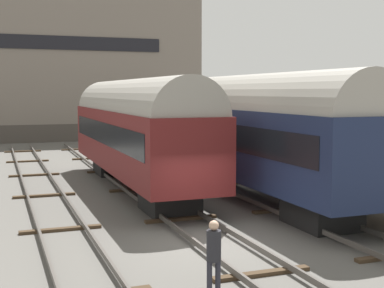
# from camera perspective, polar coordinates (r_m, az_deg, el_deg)

# --- Properties ---
(ground_plane) EXTENTS (200.00, 200.00, 0.00)m
(ground_plane) POSITION_cam_1_polar(r_m,az_deg,el_deg) (16.15, 2.38, -10.51)
(ground_plane) COLOR #56544F
(track_left) EXTENTS (2.60, 60.00, 0.26)m
(track_left) POSITION_cam_1_polar(r_m,az_deg,el_deg) (15.07, -12.49, -11.27)
(track_left) COLOR #4C4742
(track_left) RESTS_ON ground
(track_middle) EXTENTS (2.60, 60.00, 0.26)m
(track_middle) POSITION_cam_1_polar(r_m,az_deg,el_deg) (16.11, 2.38, -10.03)
(track_middle) COLOR #4C4742
(track_middle) RESTS_ON ground
(track_right) EXTENTS (2.60, 60.00, 0.26)m
(track_right) POSITION_cam_1_polar(r_m,az_deg,el_deg) (18.05, 14.65, -8.49)
(track_right) COLOR #4C4742
(track_right) RESTS_ON ground
(train_car_maroon) EXTENTS (2.99, 15.30, 5.05)m
(train_car_maroon) POSITION_cam_1_polar(r_m,az_deg,el_deg) (24.43, -6.06, 1.78)
(train_car_maroon) COLOR black
(train_car_maroon) RESTS_ON ground
(train_car_navy) EXTENTS (3.02, 15.30, 5.20)m
(train_car_navy) POSITION_cam_1_polar(r_m,az_deg,el_deg) (22.36, 6.62, 1.64)
(train_car_navy) COLOR black
(train_car_navy) RESTS_ON ground
(station_platform) EXTENTS (2.53, 10.40, 1.07)m
(station_platform) POSITION_cam_1_polar(r_m,az_deg,el_deg) (20.89, 17.54, -4.32)
(station_platform) COLOR brown
(station_platform) RESTS_ON ground
(person_worker) EXTENTS (0.32, 0.32, 1.71)m
(person_worker) POSITION_cam_1_polar(r_m,az_deg,el_deg) (11.85, 2.34, -11.35)
(person_worker) COLOR #282833
(person_worker) RESTS_ON ground
(warehouse_building) EXTENTS (28.64, 13.99, 15.86)m
(warehouse_building) POSITION_cam_1_polar(r_m,az_deg,el_deg) (55.65, -15.74, 8.98)
(warehouse_building) COLOR #46403A
(warehouse_building) RESTS_ON ground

